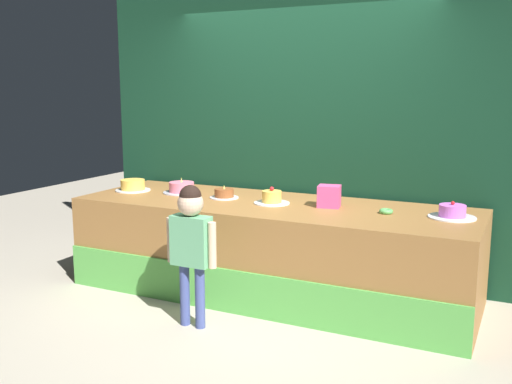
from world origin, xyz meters
TOP-DOWN VIEW (x-y plane):
  - ground_plane at (0.00, 0.00)m, footprint 12.00×12.00m
  - stage_platform at (0.00, 0.56)m, footprint 3.45×1.16m
  - curtain_backdrop at (0.00, 1.24)m, footprint 4.19×0.08m
  - child_figure at (-0.23, -0.36)m, footprint 0.42×0.19m
  - pink_box at (0.49, 0.64)m, footprint 0.21×0.19m
  - donut at (0.98, 0.59)m, footprint 0.11×0.11m
  - cake_far_left at (-1.47, 0.55)m, footprint 0.33×0.33m
  - cake_left at (-0.98, 0.66)m, footprint 0.35×0.35m
  - cake_center at (-0.49, 0.60)m, footprint 0.26×0.26m
  - cake_right at (0.00, 0.56)m, footprint 0.31×0.31m
  - cake_far_right at (1.47, 0.66)m, footprint 0.36×0.36m

SIDE VIEW (x-z plane):
  - ground_plane at x=0.00m, z-range 0.00..0.00m
  - stage_platform at x=0.00m, z-range 0.00..0.80m
  - child_figure at x=-0.23m, z-range 0.16..1.24m
  - donut at x=0.98m, z-range 0.80..0.84m
  - cake_center at x=-0.49m, z-range 0.78..0.90m
  - cake_far_right at x=1.47m, z-range 0.78..0.91m
  - cake_left at x=-0.98m, z-range 0.77..0.92m
  - cake_right at x=0.00m, z-range 0.77..0.92m
  - cake_far_left at x=-1.47m, z-range 0.79..0.90m
  - pink_box at x=0.49m, z-range 0.80..0.98m
  - curtain_backdrop at x=0.00m, z-range 0.00..3.09m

